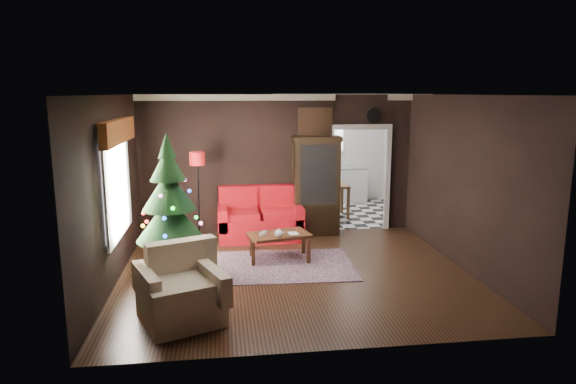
{
  "coord_description": "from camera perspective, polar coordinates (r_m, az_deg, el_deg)",
  "views": [
    {
      "loc": [
        -1.13,
        -7.64,
        2.83
      ],
      "look_at": [
        0.0,
        0.9,
        1.15
      ],
      "focal_mm": 31.81,
      "sensor_mm": 36.0,
      "label": 1
    }
  ],
  "objects": [
    {
      "name": "loveseat",
      "position": [
        10.0,
        -3.14,
        -2.46
      ],
      "size": [
        1.7,
        0.9,
        1.0
      ],
      "primitive_type": null,
      "color": "#99070B",
      "rests_on": "ground"
    },
    {
      "name": "coffee_table",
      "position": [
        8.8,
        -0.99,
        -6.09
      ],
      "size": [
        1.12,
        0.83,
        0.45
      ],
      "primitive_type": null,
      "rotation": [
        0.0,
        0.0,
        0.24
      ],
      "color": "black",
      "rests_on": "rug"
    },
    {
      "name": "cup_b",
      "position": [
        8.62,
        -3.03,
        -4.71
      ],
      "size": [
        0.08,
        0.08,
        0.05
      ],
      "primitive_type": "cylinder",
      "rotation": [
        0.0,
        0.0,
        0.3
      ],
      "color": "white",
      "rests_on": "coffee_table"
    },
    {
      "name": "wall_front",
      "position": [
        5.46,
        4.68,
        -4.21
      ],
      "size": [
        5.5,
        0.0,
        5.5
      ],
      "primitive_type": "plane",
      "rotation": [
        -1.57,
        0.0,
        0.0
      ],
      "color": "black",
      "rests_on": "ground"
    },
    {
      "name": "wall_right",
      "position": [
        8.69,
        19.11,
        0.94
      ],
      "size": [
        0.0,
        5.5,
        5.5
      ],
      "primitive_type": "plane",
      "rotation": [
        1.57,
        0.0,
        -1.57
      ],
      "color": "black",
      "rests_on": "ground"
    },
    {
      "name": "floor",
      "position": [
        8.23,
        0.83,
        -9.09
      ],
      "size": [
        5.5,
        5.5,
        0.0
      ],
      "primitive_type": "plane",
      "color": "black",
      "rests_on": "ground"
    },
    {
      "name": "kitchen_counter",
      "position": [
        13.36,
        4.82,
        0.74
      ],
      "size": [
        1.8,
        0.6,
        0.9
      ],
      "primitive_type": "cube",
      "color": "silver",
      "rests_on": "ground"
    },
    {
      "name": "ceiling",
      "position": [
        7.73,
        0.89,
        10.81
      ],
      "size": [
        5.5,
        5.5,
        0.0
      ],
      "primitive_type": "plane",
      "rotation": [
        3.14,
        0.0,
        0.0
      ],
      "color": "white",
      "rests_on": "ground"
    },
    {
      "name": "rug",
      "position": [
        8.57,
        -0.46,
        -8.21
      ],
      "size": [
        2.36,
        1.76,
        0.01
      ],
      "primitive_type": "cube",
      "rotation": [
        0.0,
        0.0,
        -0.04
      ],
      "color": "#55444D",
      "rests_on": "ground"
    },
    {
      "name": "doorway",
      "position": [
        10.68,
        7.95,
        1.33
      ],
      "size": [
        1.1,
        0.1,
        2.1
      ],
      "primitive_type": null,
      "color": "silver",
      "rests_on": "ground"
    },
    {
      "name": "kitchen_table",
      "position": [
        11.88,
        4.94,
        -0.94
      ],
      "size": [
        0.7,
        0.7,
        0.75
      ],
      "primitive_type": null,
      "color": "brown",
      "rests_on": "ground"
    },
    {
      "name": "wall_back",
      "position": [
        10.3,
        -1.16,
        3.05
      ],
      "size": [
        5.5,
        0.0,
        5.5
      ],
      "primitive_type": "plane",
      "rotation": [
        1.57,
        0.0,
        0.0
      ],
      "color": "black",
      "rests_on": "ground"
    },
    {
      "name": "left_window",
      "position": [
        8.12,
        -18.64,
        0.66
      ],
      "size": [
        0.05,
        1.6,
        1.4
      ],
      "primitive_type": "cube",
      "color": "white",
      "rests_on": "wall_left"
    },
    {
      "name": "kitchen_floor",
      "position": [
        12.31,
        5.98,
        -2.31
      ],
      "size": [
        3.0,
        3.0,
        0.0
      ],
      "primitive_type": "plane",
      "color": "white",
      "rests_on": "ground"
    },
    {
      "name": "wall_clock",
      "position": [
        10.56,
        9.54,
        8.44
      ],
      "size": [
        0.32,
        0.32,
        0.06
      ],
      "primitive_type": "cylinder",
      "color": "white",
      "rests_on": "wall_back"
    },
    {
      "name": "painting",
      "position": [
        10.29,
        3.04,
        7.79
      ],
      "size": [
        0.62,
        0.05,
        0.52
      ],
      "primitive_type": "cube",
      "color": "#AF7740",
      "rests_on": "wall_back"
    },
    {
      "name": "cup_a",
      "position": [
        8.7,
        -2.64,
        -4.53
      ],
      "size": [
        0.09,
        0.09,
        0.06
      ],
      "primitive_type": "cylinder",
      "rotation": [
        0.0,
        0.0,
        0.26
      ],
      "color": "white",
      "rests_on": "coffee_table"
    },
    {
      "name": "curio_cabinet",
      "position": [
        10.26,
        3.15,
        0.46
      ],
      "size": [
        0.9,
        0.45,
        1.9
      ],
      "primitive_type": null,
      "color": "black",
      "rests_on": "ground"
    },
    {
      "name": "kitchen_window",
      "position": [
        13.44,
        4.68,
        6.18
      ],
      "size": [
        0.7,
        0.06,
        0.7
      ],
      "primitive_type": "cube",
      "color": "white",
      "rests_on": "ground"
    },
    {
      "name": "book",
      "position": [
        8.66,
        0.11,
        -4.08
      ],
      "size": [
        0.16,
        0.03,
        0.21
      ],
      "primitive_type": "imported",
      "rotation": [
        0.0,
        0.0,
        0.12
      ],
      "color": "#7C624F",
      "rests_on": "coffee_table"
    },
    {
      "name": "valance",
      "position": [
        8.01,
        -18.44,
        6.46
      ],
      "size": [
        0.12,
        2.1,
        0.35
      ],
      "primitive_type": "cube",
      "color": "brown",
      "rests_on": "wall_left"
    },
    {
      "name": "wall_left",
      "position": [
        7.94,
        -19.17,
        0.04
      ],
      "size": [
        0.0,
        5.5,
        5.5
      ],
      "primitive_type": "plane",
      "rotation": [
        1.57,
        0.0,
        1.57
      ],
      "color": "black",
      "rests_on": "ground"
    },
    {
      "name": "armchair",
      "position": [
        6.59,
        -11.97,
        -10.31
      ],
      "size": [
        1.26,
        1.26,
        0.99
      ],
      "primitive_type": null,
      "rotation": [
        0.0,
        0.0,
        0.38
      ],
      "color": "tan",
      "rests_on": "ground"
    },
    {
      "name": "teapot",
      "position": [
        8.49,
        -1.06,
        -4.62
      ],
      "size": [
        0.16,
        0.16,
        0.15
      ],
      "primitive_type": null,
      "rotation": [
        0.0,
        0.0,
        -0.07
      ],
      "color": "silver",
      "rests_on": "coffee_table"
    },
    {
      "name": "floor_lamp",
      "position": [
        9.81,
        -9.98,
        -0.89
      ],
      "size": [
        0.37,
        0.37,
        1.83
      ],
      "primitive_type": null,
      "rotation": [
        0.0,
        0.0,
        -0.24
      ],
      "color": "black",
      "rests_on": "ground"
    },
    {
      "name": "christmas_tree",
      "position": [
        7.78,
        -13.08,
        -2.49
      ],
      "size": [
        1.54,
        1.54,
        2.3
      ],
      "primitive_type": null,
      "rotation": [
        0.0,
        0.0,
        -0.35
      ],
      "color": "black",
      "rests_on": "ground"
    }
  ]
}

